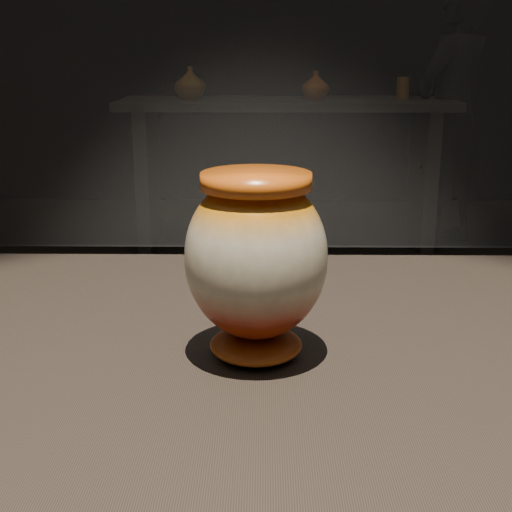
{
  "coord_description": "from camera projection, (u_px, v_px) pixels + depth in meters",
  "views": [
    {
      "loc": [
        0.08,
        -0.69,
        1.22
      ],
      "look_at": [
        0.07,
        0.02,
        1.01
      ],
      "focal_mm": 50.0,
      "sensor_mm": 36.0,
      "label": 1
    }
  ],
  "objects": [
    {
      "name": "visitor",
      "position": [
        451.0,
        117.0,
        4.33
      ],
      "size": [
        0.69,
        0.67,
        1.59
      ],
      "primitive_type": "imported",
      "rotation": [
        0.0,
        0.0,
        3.86
      ],
      "color": "black",
      "rests_on": "ground"
    },
    {
      "name": "back_vase_mid",
      "position": [
        315.0,
        85.0,
        4.2
      ],
      "size": [
        0.22,
        0.22,
        0.17
      ],
      "primitive_type": "imported",
      "rotation": [
        0.0,
        0.0,
        2.61
      ],
      "color": "maroon",
      "rests_on": "back_shelf"
    },
    {
      "name": "back_shelf",
      "position": [
        286.0,
        143.0,
        4.34
      ],
      "size": [
        2.0,
        0.6,
        0.9
      ],
      "color": "black",
      "rests_on": "ground"
    },
    {
      "name": "main_vase",
      "position": [
        256.0,
        259.0,
        0.74
      ],
      "size": [
        0.18,
        0.18,
        0.2
      ],
      "rotation": [
        0.0,
        0.0,
        -0.28
      ],
      "color": "maroon",
      "rests_on": "display_plinth"
    },
    {
      "name": "back_vase_right",
      "position": [
        403.0,
        88.0,
        4.26
      ],
      "size": [
        0.07,
        0.07,
        0.13
      ],
      "primitive_type": "cylinder",
      "color": "#935A15",
      "rests_on": "back_shelf"
    },
    {
      "name": "back_vase_left",
      "position": [
        190.0,
        83.0,
        4.21
      ],
      "size": [
        0.25,
        0.25,
        0.19
      ],
      "primitive_type": "imported",
      "rotation": [
        0.0,
        0.0,
        3.6
      ],
      "color": "#935A15",
      "rests_on": "back_shelf"
    }
  ]
}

